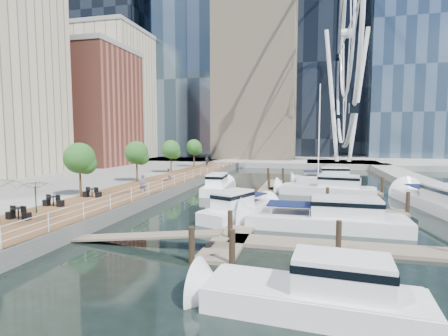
% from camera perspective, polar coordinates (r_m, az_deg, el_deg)
% --- Properties ---
extents(ground, '(520.00, 520.00, 0.00)m').
position_cam_1_polar(ground, '(23.66, -5.11, -9.85)').
color(ground, black).
rests_on(ground, ground).
extents(boardwalk, '(6.00, 60.00, 1.00)m').
position_cam_1_polar(boardwalk, '(40.52, -10.31, -2.85)').
color(boardwalk, brown).
rests_on(boardwalk, ground).
extents(seawall, '(0.25, 60.00, 1.00)m').
position_cam_1_polar(seawall, '(39.40, -6.31, -3.03)').
color(seawall, '#595954').
rests_on(seawall, ground).
extents(land_far, '(200.00, 114.00, 1.00)m').
position_cam_1_polar(land_far, '(123.95, 10.35, 2.56)').
color(land_far, gray).
rests_on(land_far, ground).
extents(breakwater, '(4.00, 60.00, 1.00)m').
position_cam_1_polar(breakwater, '(43.82, 30.35, -2.89)').
color(breakwater, gray).
rests_on(breakwater, ground).
extents(pier, '(14.00, 12.00, 1.00)m').
position_cam_1_polar(pier, '(74.11, 18.83, 0.60)').
color(pier, gray).
rests_on(pier, ground).
extents(railing, '(0.10, 60.00, 1.05)m').
position_cam_1_polar(railing, '(39.30, -6.47, -1.55)').
color(railing, white).
rests_on(railing, boardwalk).
extents(floating_docks, '(16.00, 34.00, 2.60)m').
position_cam_1_polar(floating_docks, '(32.09, 14.57, -5.08)').
color(floating_docks, '#6D6051').
rests_on(floating_docks, ground).
extents(midrise_condos, '(19.00, 67.00, 28.00)m').
position_cam_1_polar(midrise_condos, '(63.86, -26.84, 11.23)').
color(midrise_condos, '#BCAD8E').
rests_on(midrise_condos, ground).
extents(ferris_wheel, '(5.80, 45.60, 47.80)m').
position_cam_1_polar(ferris_wheel, '(76.49, 19.43, 19.94)').
color(ferris_wheel, white).
rests_on(ferris_wheel, ground).
extents(street_trees, '(2.60, 42.60, 4.60)m').
position_cam_1_polar(street_trees, '(40.32, -14.09, 2.44)').
color(street_trees, '#3F2B1C').
rests_on(street_trees, ground).
extents(cafe_tables, '(2.50, 13.70, 0.74)m').
position_cam_1_polar(cafe_tables, '(26.93, -28.17, -5.61)').
color(cafe_tables, black).
rests_on(cafe_tables, ground).
extents(yacht_foreground, '(11.42, 3.17, 2.15)m').
position_cam_1_polar(yacht_foreground, '(24.57, 16.19, -9.47)').
color(yacht_foreground, silver).
rests_on(yacht_foreground, ground).
extents(pedestrian_near, '(0.73, 0.61, 1.71)m').
position_cam_1_polar(pedestrian_near, '(32.06, -13.08, -2.59)').
color(pedestrian_near, '#494861').
rests_on(pedestrian_near, boardwalk).
extents(pedestrian_mid, '(0.74, 0.85, 1.48)m').
position_cam_1_polar(pedestrian_mid, '(40.72, -9.06, -1.03)').
color(pedestrian_mid, '#7D5F56').
rests_on(pedestrian_mid, boardwalk).
extents(pedestrian_far, '(1.21, 0.89, 1.90)m').
position_cam_1_polar(pedestrian_far, '(57.58, -2.82, 1.06)').
color(pedestrian_far, '#333A40').
rests_on(pedestrian_far, boardwalk).
extents(moored_yachts, '(24.79, 38.45, 11.50)m').
position_cam_1_polar(moored_yachts, '(35.33, 16.83, -5.01)').
color(moored_yachts, silver).
rests_on(moored_yachts, ground).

